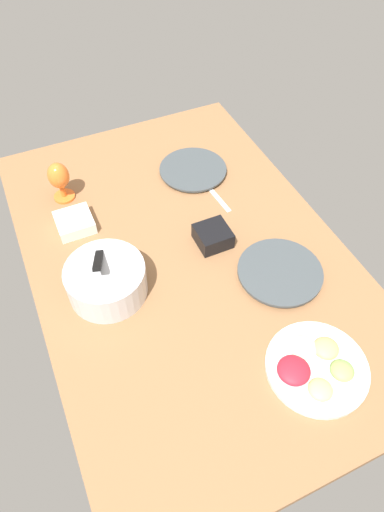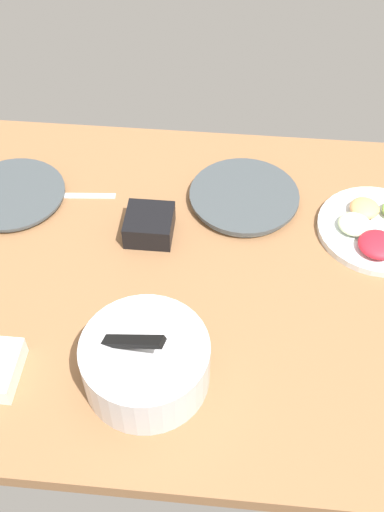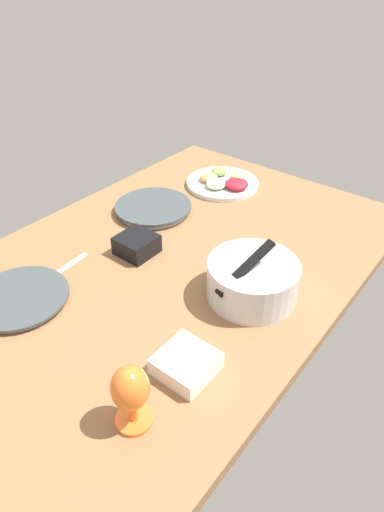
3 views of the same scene
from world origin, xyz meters
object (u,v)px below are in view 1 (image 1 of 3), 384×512
square_bowl_black (213,235)px  square_bowl_white (75,222)px  dinner_plate_right (193,170)px  hurricane_glass_orange (59,178)px  fruit_platter (315,366)px  dinner_plate_left (280,273)px  mixing_bowl (106,279)px

square_bowl_black → square_bowl_white: square_bowl_black is taller
dinner_plate_right → square_bowl_white: 52.28cm
hurricane_glass_orange → square_bowl_white: bearing=179.5°
hurricane_glass_orange → fruit_platter: bearing=-154.5°
hurricane_glass_orange → dinner_plate_left: bearing=-140.0°
dinner_plate_right → hurricane_glass_orange: size_ratio=1.69×
hurricane_glass_orange → mixing_bowl: bearing=-177.4°
dinner_plate_right → square_bowl_white: bearing=101.3°
dinner_plate_right → mixing_bowl: bearing=130.7°
mixing_bowl → hurricane_glass_orange: bearing=2.6°
dinner_plate_left → square_bowl_black: square_bowl_black is taller
square_bowl_white → dinner_plate_right: bearing=-78.7°
dinner_plate_right → square_bowl_black: size_ratio=2.38×
square_bowl_white → dinner_plate_left: bearing=-131.5°
hurricane_glass_orange → square_bowl_white: size_ratio=1.26×
dinner_plate_right → square_bowl_black: bearing=166.0°
square_bowl_black → mixing_bowl: bearing=97.2°
dinner_plate_right → square_bowl_white: (-10.20, 51.25, 1.52)cm
hurricane_glass_orange → square_bowl_black: bearing=-136.3°
dinner_plate_left → fruit_platter: size_ratio=0.96×
dinner_plate_right → square_bowl_black: 38.24cm
mixing_bowl → square_bowl_white: mixing_bowl is taller
dinner_plate_left → hurricane_glass_orange: hurricane_glass_orange is taller
fruit_platter → square_bowl_black: 55.39cm
dinner_plate_left → square_bowl_black: 26.32cm
dinner_plate_left → fruit_platter: bearing=165.7°
dinner_plate_right → mixing_bowl: 64.68cm
mixing_bowl → fruit_platter: bearing=-138.1°
dinner_plate_right → mixing_bowl: (-42.08, 48.86, 4.97)cm
mixing_bowl → square_bowl_black: (5.04, -39.66, -2.64)cm
dinner_plate_right → fruit_platter: bearing=177.6°
square_bowl_white → square_bowl_black: bearing=-122.5°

